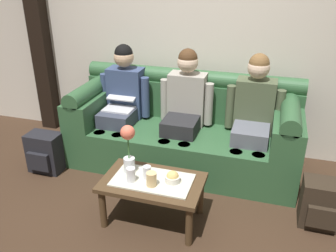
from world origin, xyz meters
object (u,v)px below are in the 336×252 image
at_px(coffee_table, 153,186).
at_px(cup_near_left, 147,172).
at_px(person_left, 122,98).
at_px(backpack_left, 45,153).
at_px(backpack_right, 321,204).
at_px(cup_near_right, 131,175).
at_px(person_right, 253,113).
at_px(person_middle, 185,105).
at_px(snack_bowl, 173,178).
at_px(couch, 184,131).
at_px(flower_vase, 128,146).
at_px(cup_far_center, 151,179).

bearing_deg(coffee_table, cup_near_left, 179.34).
bearing_deg(person_left, backpack_left, -136.92).
bearing_deg(coffee_table, backpack_right, 14.49).
distance_m(cup_near_left, cup_near_right, 0.13).
bearing_deg(person_right, person_middle, 180.00).
bearing_deg(cup_near_left, cup_near_right, -146.47).
bearing_deg(backpack_left, backpack_right, -1.57).
bearing_deg(backpack_right, person_left, 161.85).
relative_size(snack_bowl, backpack_left, 0.30).
height_order(snack_bowl, backpack_left, snack_bowl).
bearing_deg(backpack_right, backpack_left, 178.43).
relative_size(couch, backpack_left, 5.64).
xyz_separation_m(person_right, flower_vase, (-0.91, -0.95, -0.02)).
relative_size(couch, flower_vase, 5.52).
relative_size(person_left, coffee_table, 1.49).
bearing_deg(backpack_right, snack_bowl, -164.37).
height_order(person_middle, cup_near_left, person_middle).
relative_size(couch, coffee_table, 2.84).
relative_size(person_right, backpack_right, 3.03).
height_order(person_left, backpack_left, person_left).
bearing_deg(person_right, backpack_right, -45.87).
bearing_deg(person_left, cup_near_left, -57.38).
xyz_separation_m(person_right, cup_far_center, (-0.67, -1.09, -0.20)).
bearing_deg(person_middle, person_left, -179.94).
height_order(person_left, snack_bowl, person_left).
bearing_deg(person_left, backpack_right, -18.15).
xyz_separation_m(person_right, cup_near_right, (-0.84, -1.08, -0.20)).
xyz_separation_m(person_right, cup_near_left, (-0.73, -1.01, -0.20)).
bearing_deg(coffee_table, person_middle, 90.00).
distance_m(cup_far_center, backpack_left, 1.46).
height_order(person_middle, flower_vase, person_middle).
height_order(snack_bowl, cup_near_right, cup_near_right).
height_order(person_left, cup_far_center, person_left).
relative_size(person_middle, coffee_table, 1.49).
xyz_separation_m(flower_vase, cup_near_right, (0.07, -0.13, -0.18)).
height_order(couch, snack_bowl, couch).
relative_size(person_right, cup_far_center, 10.74).
distance_m(snack_bowl, backpack_right, 1.24).
relative_size(cup_near_left, backpack_right, 0.28).
xyz_separation_m(person_left, cup_near_left, (0.65, -1.01, -0.20)).
relative_size(couch, cup_far_center, 20.45).
height_order(flower_vase, snack_bowl, flower_vase).
height_order(coffee_table, cup_near_left, cup_near_left).
bearing_deg(backpack_right, cup_near_left, -165.98).
xyz_separation_m(person_right, coffee_table, (-0.69, -1.01, -0.33)).
bearing_deg(coffee_table, backpack_left, 162.46).
xyz_separation_m(couch, person_left, (-0.69, -0.00, 0.29)).
bearing_deg(person_middle, flower_vase, -103.17).
xyz_separation_m(couch, cup_far_center, (0.02, -1.09, 0.09)).
bearing_deg(couch, flower_vase, -103.12).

